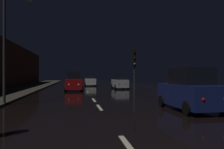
% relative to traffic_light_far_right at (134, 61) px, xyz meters
% --- Properties ---
extents(ground, '(27.44, 84.00, 0.02)m').
position_rel_traffic_light_far_right_xyz_m(ground, '(-5.22, 2.58, -3.32)').
color(ground, black).
extents(sidewalk_left, '(4.40, 84.00, 0.15)m').
position_rel_traffic_light_far_right_xyz_m(sidewalk_left, '(-12.75, 2.58, -3.24)').
color(sidewalk_left, '#38332B').
rests_on(sidewalk_left, ground).
extents(lane_centerline, '(0.16, 21.02, 0.01)m').
position_rel_traffic_light_far_right_xyz_m(lane_centerline, '(-5.22, -9.85, -3.31)').
color(lane_centerline, beige).
rests_on(lane_centerline, ground).
extents(traffic_light_far_right, '(0.31, 0.46, 4.59)m').
position_rel_traffic_light_far_right_xyz_m(traffic_light_far_right, '(0.00, 0.00, 0.00)').
color(traffic_light_far_right, '#38383A').
rests_on(traffic_light_far_right, ground).
extents(streetlamp_overhead, '(1.70, 0.44, 6.59)m').
position_rel_traffic_light_far_right_xyz_m(streetlamp_overhead, '(-10.16, -10.29, 1.11)').
color(streetlamp_overhead, '#2D2D30').
rests_on(streetlamp_overhead, ground).
extents(car_approaching_headlights, '(1.98, 4.29, 2.16)m').
position_rel_traffic_light_far_right_xyz_m(car_approaching_headlights, '(-6.69, 1.64, -2.32)').
color(car_approaching_headlights, maroon).
rests_on(car_approaching_headlights, ground).
extents(car_parked_right_far, '(1.78, 3.84, 1.94)m').
position_rel_traffic_light_far_right_xyz_m(car_parked_right_far, '(-0.80, 4.27, -2.43)').
color(car_parked_right_far, '#A5A8AD').
rests_on(car_parked_right_far, ground).
extents(car_distant_taillights, '(1.79, 3.87, 1.95)m').
position_rel_traffic_light_far_right_xyz_m(car_distant_taillights, '(-4.07, 12.71, -2.42)').
color(car_distant_taillights, silver).
rests_on(car_distant_taillights, ground).
extents(car_parked_right_near, '(1.97, 4.26, 2.15)m').
position_rel_traffic_light_far_right_xyz_m(car_parked_right_near, '(-0.80, -13.68, -2.33)').
color(car_parked_right_near, '#141E51').
rests_on(car_parked_right_near, ground).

